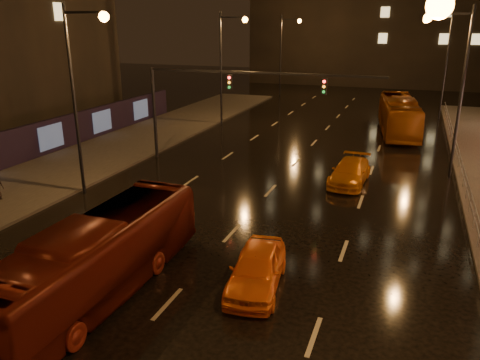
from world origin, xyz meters
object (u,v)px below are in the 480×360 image
(bus_curb, at_px, (399,116))
(taxi_far, at_px, (350,172))
(bus_red, at_px, (98,258))
(taxi_near, at_px, (257,269))

(bus_curb, xyz_separation_m, taxi_far, (-2.00, -14.86, -0.86))
(bus_red, height_order, taxi_near, bus_red)
(bus_red, relative_size, taxi_far, 2.14)
(bus_red, xyz_separation_m, taxi_far, (6.41, 15.21, -0.73))
(taxi_near, bearing_deg, bus_curb, 75.15)
(taxi_near, relative_size, taxi_far, 0.91)
(bus_red, distance_m, bus_curb, 31.22)
(taxi_far, bearing_deg, taxi_near, -93.93)
(taxi_near, bearing_deg, bus_red, -161.93)
(bus_curb, height_order, taxi_near, bus_curb)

